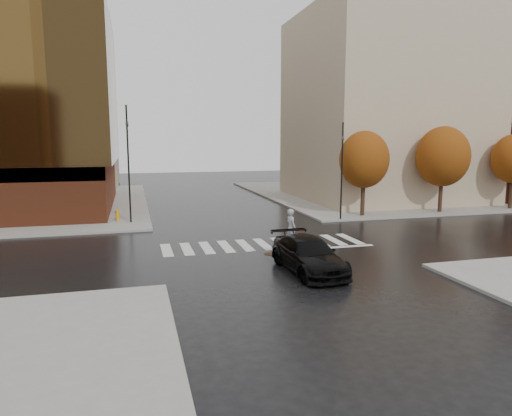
{
  "coord_description": "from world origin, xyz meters",
  "views": [
    {
      "loc": [
        -7.11,
        -24.24,
        6.02
      ],
      "look_at": [
        -0.19,
        1.38,
        2.0
      ],
      "focal_mm": 32.0,
      "sensor_mm": 36.0,
      "label": 1
    }
  ],
  "objects": [
    {
      "name": "ground",
      "position": [
        0.0,
        0.0,
        0.0
      ],
      "size": [
        120.0,
        120.0,
        0.0
      ],
      "primitive_type": "plane",
      "color": "black",
      "rests_on": "ground"
    },
    {
      "name": "sidewalk_ne",
      "position": [
        21.0,
        21.0,
        0.07
      ],
      "size": [
        30.0,
        30.0,
        0.15
      ],
      "primitive_type": "cube",
      "color": "gray",
      "rests_on": "ground"
    },
    {
      "name": "crosswalk",
      "position": [
        0.0,
        0.5,
        0.01
      ],
      "size": [
        12.0,
        3.0,
        0.01
      ],
      "primitive_type": "cube",
      "color": "silver",
      "rests_on": "ground"
    },
    {
      "name": "building_ne_tan",
      "position": [
        17.0,
        17.0,
        9.15
      ],
      "size": [
        16.0,
        16.0,
        18.0
      ],
      "primitive_type": "cube",
      "color": "tan",
      "rests_on": "sidewalk_ne"
    },
    {
      "name": "building_nw_far",
      "position": [
        -16.0,
        37.0,
        10.15
      ],
      "size": [
        14.0,
        12.0,
        20.0
      ],
      "primitive_type": "cube",
      "color": "tan",
      "rests_on": "sidewalk_nw"
    },
    {
      "name": "tree_ne_a",
      "position": [
        10.0,
        7.4,
        4.46
      ],
      "size": [
        3.8,
        3.8,
        6.5
      ],
      "color": "black",
      "rests_on": "sidewalk_ne"
    },
    {
      "name": "tree_ne_b",
      "position": [
        17.0,
        7.4,
        4.62
      ],
      "size": [
        4.2,
        4.2,
        6.89
      ],
      "color": "black",
      "rests_on": "sidewalk_ne"
    },
    {
      "name": "sedan",
      "position": [
        0.5,
        -5.27,
        0.78
      ],
      "size": [
        2.41,
        5.45,
        1.55
      ],
      "primitive_type": "imported",
      "rotation": [
        0.0,
        0.0,
        0.04
      ],
      "color": "black",
      "rests_on": "ground"
    },
    {
      "name": "cyclist",
      "position": [
        1.23,
        -1.0,
        0.77
      ],
      "size": [
        2.06,
        0.98,
        2.25
      ],
      "rotation": [
        0.0,
        0.0,
        1.72
      ],
      "color": "#9E1E0E",
      "rests_on": "ground"
    },
    {
      "name": "traffic_light_nw",
      "position": [
        -7.4,
        9.0,
        4.94
      ],
      "size": [
        0.22,
        0.19,
        8.21
      ],
      "rotation": [
        0.0,
        0.0,
        -1.48
      ],
      "color": "black",
      "rests_on": "sidewalk_nw"
    },
    {
      "name": "traffic_light_ne",
      "position": [
        7.63,
        6.3,
        4.15
      ],
      "size": [
        0.19,
        0.21,
        7.07
      ],
      "rotation": [
        0.0,
        0.0,
        3.46
      ],
      "color": "black",
      "rests_on": "sidewalk_ne"
    },
    {
      "name": "fire_hydrant",
      "position": [
        -8.34,
        10.0,
        0.6
      ],
      "size": [
        0.29,
        0.29,
        0.82
      ],
      "color": "orange",
      "rests_on": "sidewalk_nw"
    },
    {
      "name": "manhole",
      "position": [
        -0.28,
        -1.79,
        0.01
      ],
      "size": [
        0.83,
        0.83,
        0.01
      ],
      "primitive_type": "cylinder",
      "rotation": [
        0.0,
        0.0,
        0.37
      ],
      "color": "#3D2915",
      "rests_on": "ground"
    }
  ]
}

